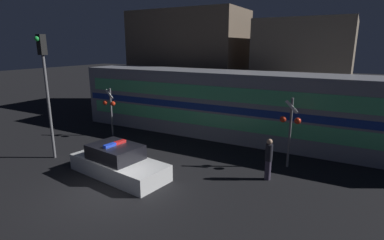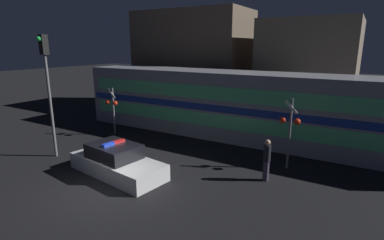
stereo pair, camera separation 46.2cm
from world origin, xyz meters
TOP-DOWN VIEW (x-y plane):
  - ground_plane at (0.00, 0.00)m, footprint 120.00×120.00m
  - train at (2.09, 8.79)m, footprint 21.80×3.07m
  - police_car at (-0.81, 1.21)m, footprint 4.64×2.37m
  - pedestrian at (4.87, 3.79)m, footprint 0.29×0.29m
  - crossing_signal_near at (5.30, 5.47)m, footprint 0.89×0.33m
  - crossing_signal_far at (-5.07, 5.29)m, footprint 0.89×0.33m
  - traffic_light_corner at (-4.92, 1.18)m, footprint 0.30×0.46m
  - building_left at (-5.28, 15.12)m, footprint 9.36×5.16m
  - building_center at (4.12, 15.76)m, footprint 6.26×6.53m

SIDE VIEW (x-z plane):
  - ground_plane at x=0.00m, z-range 0.00..0.00m
  - police_car at x=-0.81m, z-range -0.18..1.23m
  - pedestrian at x=4.87m, z-range 0.02..1.76m
  - crossing_signal_far at x=-5.07m, z-range 0.35..3.25m
  - train at x=2.09m, z-range 0.00..3.87m
  - crossing_signal_near at x=5.30m, z-range 0.37..3.53m
  - building_center at x=4.12m, z-range 0.00..7.09m
  - traffic_light_corner at x=-4.92m, z-range 1.11..6.94m
  - building_left at x=-5.28m, z-range 0.00..8.12m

